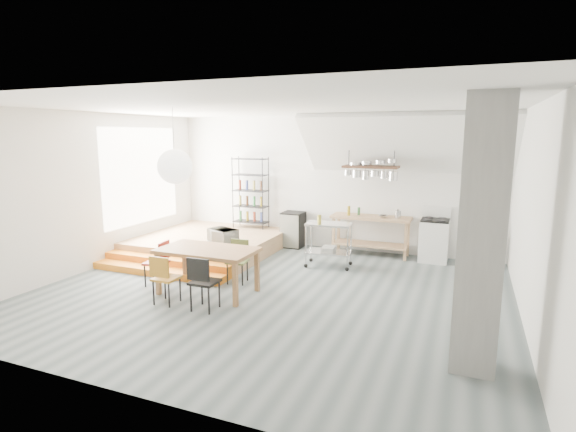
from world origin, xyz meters
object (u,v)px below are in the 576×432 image
at_px(stove, 434,240).
at_px(rolling_cart, 329,238).
at_px(dining_table, 207,253).
at_px(mini_fridge, 293,229).

distance_m(stove, rolling_cart, 2.39).
relative_size(dining_table, rolling_cart, 1.70).
height_order(rolling_cart, mini_fridge, rolling_cart).
height_order(stove, rolling_cart, stove).
relative_size(dining_table, mini_fridge, 1.93).
bearing_deg(stove, mini_fridge, 179.25).
height_order(stove, mini_fridge, stove).
bearing_deg(rolling_cart, dining_table, -127.61).
height_order(dining_table, rolling_cart, rolling_cart).
bearing_deg(mini_fridge, rolling_cart, -44.81).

